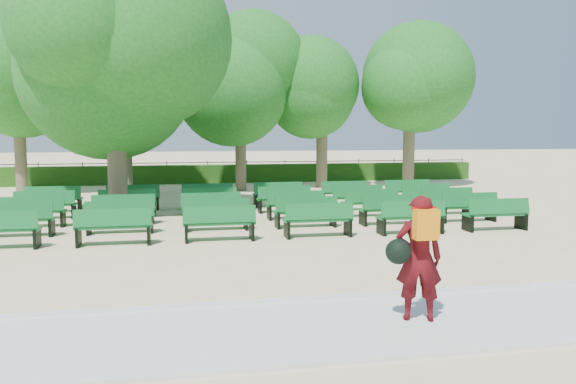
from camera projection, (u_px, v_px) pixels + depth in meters
name	position (u px, v px, depth m)	size (l,w,h in m)	color
ground	(278.00, 230.00, 14.54)	(120.00, 120.00, 0.00)	beige
paving	(379.00, 325.00, 7.33)	(30.00, 2.20, 0.06)	silver
curb	(352.00, 298.00, 8.44)	(30.00, 0.12, 0.10)	silver
hedge	(228.00, 174.00, 28.14)	(26.00, 0.70, 0.90)	#204A13
fence	(227.00, 182.00, 28.58)	(26.00, 0.10, 1.02)	black
tree_line	(237.00, 191.00, 24.29)	(21.80, 6.80, 7.04)	#1F6C20
bench_array	(253.00, 217.00, 16.17)	(1.68, 0.54, 1.06)	#105F26
tree_among	(113.00, 52.00, 16.11)	(5.29, 5.29, 7.23)	brown
person	(417.00, 256.00, 7.33)	(0.82, 0.55, 1.66)	#470A0E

